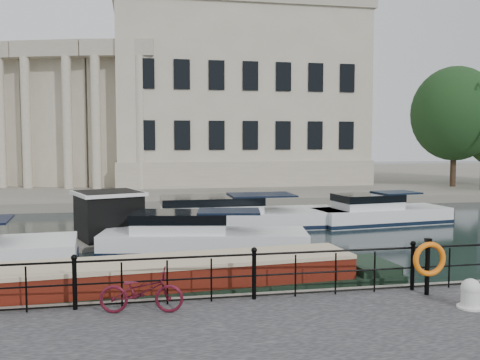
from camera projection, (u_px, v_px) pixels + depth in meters
name	position (u px, v px, depth m)	size (l,w,h in m)	color
ground_plane	(236.00, 295.00, 14.67)	(160.00, 160.00, 0.00)	black
far_bank	(163.00, 179.00, 52.80)	(120.00, 42.00, 0.55)	#6B665B
railing	(254.00, 271.00, 12.37)	(24.14, 0.14, 1.22)	black
civic_building	(154.00, 108.00, 47.89)	(53.55, 31.84, 16.85)	#ADA38C
bicycle	(141.00, 291.00, 11.40)	(0.62, 1.79, 0.94)	#4B0D1B
mooring_bollard	(471.00, 294.00, 11.74)	(0.58, 0.58, 0.65)	silver
life_ring_post	(429.00, 260.00, 12.64)	(0.84, 0.21, 1.36)	black
narrowboat	(124.00, 295.00, 13.38)	(15.10, 3.27, 1.55)	black
harbour_hut	(109.00, 220.00, 21.93)	(4.21, 3.86, 2.23)	#6B665B
cabin_cruisers	(187.00, 232.00, 22.46)	(27.18, 9.77, 1.99)	white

